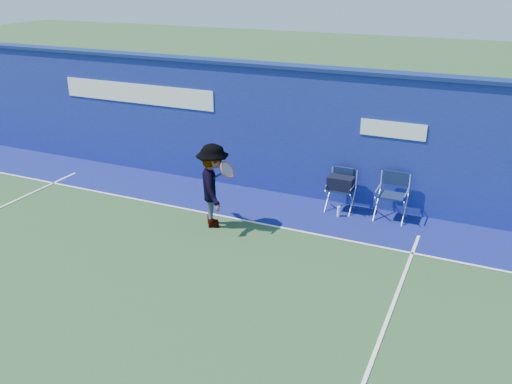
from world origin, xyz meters
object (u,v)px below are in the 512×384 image
at_px(directors_chair_right, 391,205).
at_px(water_bottle, 339,211).
at_px(tennis_player, 213,186).
at_px(directors_chair_left, 341,194).

relative_size(directors_chair_right, water_bottle, 4.30).
height_order(water_bottle, tennis_player, tennis_player).
relative_size(directors_chair_right, tennis_player, 0.57).
height_order(directors_chair_left, directors_chair_right, directors_chair_right).
bearing_deg(tennis_player, directors_chair_left, 39.45).
bearing_deg(tennis_player, water_bottle, 33.06).
relative_size(directors_chair_left, tennis_player, 0.53).
bearing_deg(directors_chair_right, water_bottle, -162.08).
distance_m(directors_chair_right, water_bottle, 1.14).
distance_m(directors_chair_right, tennis_player, 3.88).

